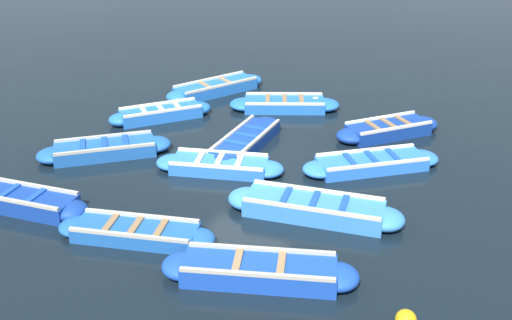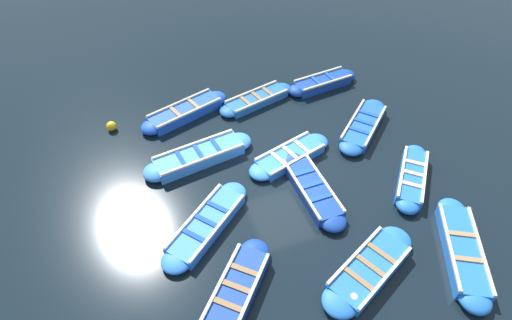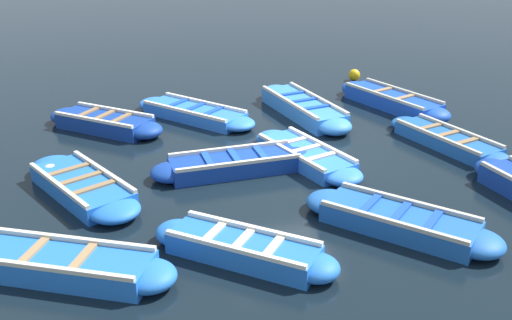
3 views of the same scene
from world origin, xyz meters
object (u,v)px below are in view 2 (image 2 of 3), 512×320
boat_centre (207,224)px  boat_inner_gap (462,250)px  boat_bow_out (185,112)px  boat_outer_right (236,290)px  boat_mid_row (312,188)px  buoy_orange_near (353,299)px  boat_broadside (199,156)px  boat_drifting (322,83)px  boat_tucked (369,269)px  boat_end_of_row (257,99)px  boat_stern_in (363,126)px  boat_near_quay (290,156)px  boat_far_corner (412,177)px  buoy_yellow_far (111,126)px

boat_centre → boat_inner_gap: bearing=-117.1°
boat_bow_out → boat_inner_gap: boat_bow_out is taller
boat_outer_right → boat_mid_row: bearing=-53.1°
boat_centre → boat_inner_gap: (-3.27, -6.39, 0.03)m
buoy_orange_near → boat_broadside: bearing=20.6°
boat_centre → boat_drifting: boat_drifting is taller
boat_tucked → boat_centre: bearing=51.8°
boat_broadside → boat_mid_row: boat_broadside is taller
boat_bow_out → boat_end_of_row: 2.89m
boat_centre → boat_broadside: size_ratio=0.84×
boat_stern_in → buoy_orange_near: 6.92m
boat_mid_row → boat_inner_gap: (-3.47, -2.91, 0.01)m
boat_outer_right → boat_end_of_row: size_ratio=0.87×
boat_centre → buoy_orange_near: boat_centre is taller
boat_bow_out → boat_near_quay: bearing=-141.6°
boat_stern_in → boat_mid_row: 3.79m
boat_outer_right → buoy_orange_near: boat_outer_right is taller
boat_outer_right → boat_inner_gap: bearing=-99.1°
boat_far_corner → boat_mid_row: (0.68, 3.26, -0.01)m
boat_near_quay → buoy_orange_near: (-5.29, 0.57, 0.02)m
boat_broadside → buoy_orange_near: (-6.30, -2.36, -0.03)m
boat_broadside → boat_bow_out: boat_broadside is taller
boat_outer_right → boat_drifting: 9.88m
boat_broadside → boat_inner_gap: size_ratio=1.10×
boat_bow_out → boat_drifting: 5.87m
boat_broadside → buoy_yellow_far: bearing=44.7°
boat_near_quay → buoy_yellow_far: boat_near_quay is taller
boat_near_quay → buoy_orange_near: size_ratio=9.68×
boat_drifting → buoy_orange_near: size_ratio=9.41×
boat_mid_row → boat_far_corner: bearing=-101.8°
boat_end_of_row → boat_inner_gap: 9.01m
boat_near_quay → boat_drifting: bearing=-40.4°
buoy_orange_near → boat_tucked: bearing=-54.0°
boat_broadside → boat_drifting: boat_broadside is taller
boat_broadside → boat_end_of_row: bearing=-50.7°
boat_broadside → boat_drifting: size_ratio=1.22×
boat_outer_right → buoy_yellow_far: boat_outer_right is taller
boat_mid_row → boat_stern_in: bearing=-55.8°
boat_far_corner → boat_inner_gap: 2.81m
boat_far_corner → boat_end_of_row: size_ratio=0.83×
boat_centre → buoy_orange_near: size_ratio=9.61×
boat_outer_right → boat_tucked: size_ratio=0.84×
boat_inner_gap → boat_near_quay: size_ratio=1.08×
boat_mid_row → buoy_orange_near: 3.74m
boat_centre → boat_stern_in: (2.33, -6.61, 0.02)m
boat_bow_out → boat_drifting: (-0.02, -5.87, 0.00)m
boat_inner_gap → boat_near_quay: (5.07, 2.96, -0.03)m
boat_far_corner → buoy_orange_near: size_ratio=8.18×
boat_near_quay → buoy_yellow_far: size_ratio=9.43×
boat_centre → boat_bow_out: size_ratio=0.90×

